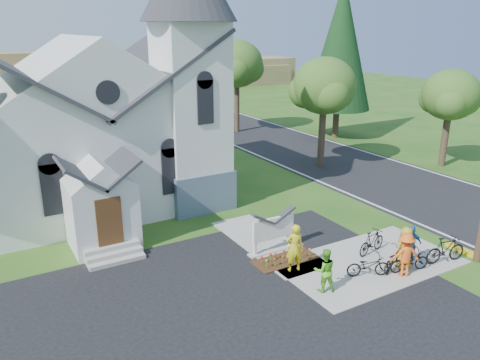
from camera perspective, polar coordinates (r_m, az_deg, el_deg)
ground at (r=17.93m, az=13.11°, el=-11.64°), size 120.00×120.00×0.00m
road at (r=34.63m, az=8.50°, el=3.31°), size 8.00×90.00×0.02m
sidewalk at (r=19.18m, az=15.43°, el=-9.68°), size 7.00×4.00×0.05m
church at (r=24.47m, az=-16.88°, el=9.12°), size 12.35×12.00×13.00m
church_sign at (r=18.99m, az=4.07°, el=-5.95°), size 2.20×0.40×1.70m
flower_bed at (r=18.76m, az=5.56°, el=-9.67°), size 2.60×1.10×0.07m
tree_road_near at (r=30.45m, az=10.26°, el=11.16°), size 4.00×4.00×7.05m
tree_road_mid at (r=40.51m, az=-0.39°, el=13.93°), size 4.40×4.40×7.80m
tree_road_far at (r=32.94m, az=24.31°, el=9.37°), size 3.60×3.60×6.30m
conifer at (r=39.06m, az=12.18°, el=15.75°), size 5.20×5.20×12.40m
distant_hills at (r=69.25m, az=-18.37°, el=11.80°), size 61.00×10.00×5.60m
cyclist_0 at (r=17.62m, az=6.65°, el=-8.19°), size 0.77×0.59×1.87m
bike_0 at (r=17.98m, az=15.35°, el=-10.03°), size 1.68×1.17×0.84m
cyclist_1 at (r=16.57m, az=10.27°, el=-10.76°), size 0.93×0.84×1.57m
bike_1 at (r=19.69m, az=15.78°, el=-7.28°), size 1.69×0.76×0.98m
cyclist_2 at (r=19.11m, az=20.08°, el=-7.47°), size 1.01×0.57×1.62m
bike_2 at (r=18.73m, az=18.20°, el=-9.09°), size 1.73×1.11×0.86m
cyclist_3 at (r=18.25m, az=19.51°, el=-8.58°), size 1.23×1.00×1.66m
bike_3 at (r=19.91m, az=23.78°, el=-7.78°), size 1.84×0.84×1.07m
cyclist_4 at (r=18.78m, az=19.51°, el=-7.79°), size 0.88×0.64×1.67m
bike_4 at (r=18.78m, az=19.94°, el=-9.25°), size 1.69×0.93×0.84m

